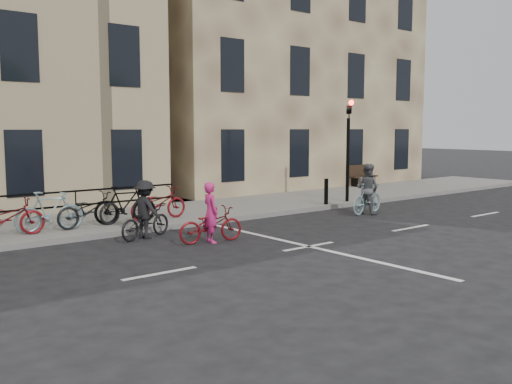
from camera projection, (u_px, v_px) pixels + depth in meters
ground at (309, 247)px, 13.49m from camera, size 120.00×120.00×0.00m
sidewalk at (50, 228)px, 15.60m from camera, size 46.00×4.00×0.15m
building_east at (256, 61)px, 28.47m from camera, size 14.00×10.00×12.00m
traffic_light at (348, 138)px, 20.45m from camera, size 0.18×0.30×3.90m
bollard_east at (326, 191)px, 19.84m from camera, size 0.14×0.14×0.90m
bollard_west at (371, 187)px, 21.34m from camera, size 0.14×0.14×0.90m
bench at (362, 174)px, 26.28m from camera, size 1.60×0.41×0.97m
parked_bikes at (49, 213)px, 14.57m from camera, size 8.30×1.23×1.05m
cyclist_pink at (211, 222)px, 13.94m from camera, size 1.74×0.84×1.49m
cyclist_grey at (367, 194)px, 18.57m from camera, size 1.76×0.89×1.64m
cyclist_dark at (145, 216)px, 14.45m from camera, size 1.77×1.08×1.49m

